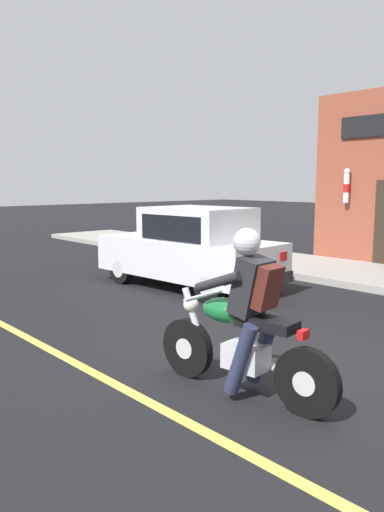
{
  "coord_description": "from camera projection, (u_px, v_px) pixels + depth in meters",
  "views": [
    {
      "loc": [
        -4.46,
        -3.24,
        2.03
      ],
      "look_at": [
        0.48,
        2.2,
        0.95
      ],
      "focal_mm": 35.0,
      "sensor_mm": 36.0,
      "label": 1
    }
  ],
  "objects": [
    {
      "name": "car_hatchback",
      "position": [
        191.0,
        248.0,
        9.7
      ],
      "size": [
        1.88,
        3.88,
        1.57
      ],
      "color": "black",
      "rests_on": "ground"
    },
    {
      "name": "sidewalk_curb",
      "position": [
        327.0,
        269.0,
        11.41
      ],
      "size": [
        2.6,
        22.0,
        0.14
      ],
      "primitive_type": "cube",
      "color": "#9E9B93",
      "rests_on": "ground"
    },
    {
      "name": "lane_stripe",
      "position": [
        25.0,
        336.0,
        6.64
      ],
      "size": [
        0.12,
        19.8,
        0.01
      ],
      "primitive_type": "cube",
      "color": "#D1C64C",
      "rests_on": "ground"
    },
    {
      "name": "ground_plane",
      "position": [
        291.0,
        364.0,
        5.64
      ],
      "size": [
        80.0,
        80.0,
        0.0
      ],
      "primitive_type": "plane",
      "color": "black"
    },
    {
      "name": "motorcycle_with_rider",
      "position": [
        244.0,
        327.0,
        4.74
      ],
      "size": [
        0.62,
        2.02,
        1.62
      ],
      "color": "black",
      "rests_on": "ground"
    }
  ]
}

